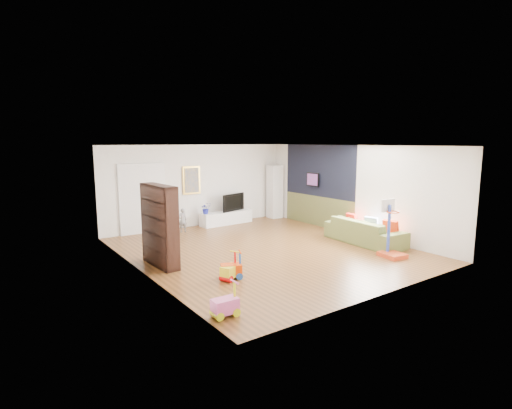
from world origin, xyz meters
TOP-DOWN VIEW (x-y plane):
  - floor at (0.00, 0.00)m, footprint 6.50×7.50m
  - ceiling at (0.00, 0.00)m, footprint 6.50×7.50m
  - wall_back at (0.00, 3.75)m, footprint 6.50×0.00m
  - wall_front at (0.00, -3.75)m, footprint 6.50×0.00m
  - wall_left at (-3.25, 0.00)m, footprint 0.00×7.50m
  - wall_right at (3.25, 0.00)m, footprint 0.00×7.50m
  - navy_accent at (3.23, 1.40)m, footprint 0.01×3.20m
  - olive_wainscot at (3.23, 1.40)m, footprint 0.01×3.20m
  - doorway at (-1.90, 3.71)m, footprint 1.45×0.06m
  - painting_back at (-0.25, 3.71)m, footprint 0.62×0.06m
  - artwork_right at (3.17, 1.60)m, footprint 0.04×0.56m
  - media_console at (0.88, 3.41)m, footprint 1.91×0.58m
  - tall_cabinet at (2.96, 3.39)m, footprint 0.48×0.48m
  - bookshelf at (-2.73, 0.31)m, footprint 0.41×1.29m
  - sofa at (2.68, -1.04)m, footprint 1.05×2.38m
  - basketball_hoop at (2.16, -2.34)m, footprint 0.57×0.66m
  - ride_on_yellow at (-1.93, -1.42)m, footprint 0.49×0.41m
  - ride_on_orange at (-1.88, -1.38)m, footprint 0.50×0.42m
  - ride_on_pink at (-2.92, -2.86)m, footprint 0.43×0.28m
  - child at (-0.87, 3.14)m, footprint 0.28×0.19m
  - tv at (1.12, 3.45)m, footprint 1.03×0.43m
  - vase_plant at (0.10, 3.42)m, footprint 0.35×0.31m
  - pillow_left at (2.88, -1.74)m, footprint 0.15×0.42m
  - pillow_center at (2.93, -1.07)m, footprint 0.19×0.39m
  - pillow_right at (2.94, -0.35)m, footprint 0.12×0.36m

SIDE VIEW (x-z plane):
  - floor at x=0.00m, z-range 0.00..0.00m
  - media_console at x=0.88m, z-range 0.00..0.44m
  - ride_on_yellow at x=-1.93m, z-range 0.00..0.56m
  - ride_on_pink at x=-2.92m, z-range 0.00..0.56m
  - ride_on_orange at x=-1.88m, z-range 0.00..0.57m
  - sofa at x=2.68m, z-range 0.00..0.68m
  - child at x=-0.87m, z-range 0.00..0.76m
  - olive_wainscot at x=3.23m, z-range 0.00..1.00m
  - pillow_left at x=2.88m, z-range 0.33..0.74m
  - pillow_center at x=2.93m, z-range 0.35..0.72m
  - pillow_right at x=2.94m, z-range 0.36..0.71m
  - vase_plant at x=0.10m, z-range 0.44..0.81m
  - basketball_hoop at x=2.16m, z-range 0.00..1.42m
  - tv at x=1.12m, z-range 0.44..1.04m
  - bookshelf at x=-2.73m, z-range 0.00..1.85m
  - tall_cabinet at x=2.96m, z-range 0.00..1.95m
  - doorway at x=-1.90m, z-range 0.00..2.10m
  - wall_back at x=0.00m, z-range 0.00..2.70m
  - wall_front at x=0.00m, z-range 0.00..2.70m
  - wall_left at x=-3.25m, z-range 0.00..2.70m
  - wall_right at x=3.25m, z-range 0.00..2.70m
  - artwork_right at x=3.17m, z-range 1.32..1.78m
  - painting_back at x=-0.25m, z-range 1.09..2.01m
  - navy_accent at x=3.23m, z-range 1.00..2.70m
  - ceiling at x=0.00m, z-range 2.70..2.70m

